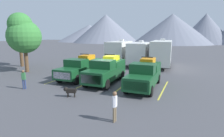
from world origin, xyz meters
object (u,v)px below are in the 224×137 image
object	(u,v)px
pickup_truck_a	(81,67)
pickup_truck_b	(106,70)
dog	(69,90)
pickup_truck_c	(145,74)
person_a	(115,105)
person_b	(24,78)
camper_trailer_b	(140,53)
camper_trailer_c	(162,52)
camper_trailer_a	(120,51)

from	to	relation	value
pickup_truck_a	pickup_truck_b	world-z (taller)	pickup_truck_b
pickup_truck_a	dog	size ratio (longest dim) A/B	6.15
pickup_truck_b	pickup_truck_c	xyz separation A→B (m)	(3.65, -0.05, -0.05)
person_a	person_b	xyz separation A→B (m)	(-9.08, 2.28, -0.01)
pickup_truck_a	dog	world-z (taller)	pickup_truck_a
pickup_truck_b	camper_trailer_b	size ratio (longest dim) A/B	0.75
pickup_truck_c	person_a	xyz separation A→B (m)	(0.10, -6.82, -0.23)
camper_trailer_c	camper_trailer_b	bearing A→B (deg)	-172.59
camper_trailer_b	dog	xyz separation A→B (m)	(-1.09, -15.12, -1.43)
pickup_truck_b	camper_trailer_a	xyz separation A→B (m)	(-2.93, 11.04, 0.76)
pickup_truck_a	dog	distance (m)	5.74
camper_trailer_a	camper_trailer_c	bearing A→B (deg)	-2.09
camper_trailer_b	person_b	bearing A→B (deg)	-110.82
pickup_truck_b	camper_trailer_a	distance (m)	11.45
pickup_truck_c	person_a	size ratio (longest dim) A/B	3.64
camper_trailer_c	person_b	size ratio (longest dim) A/B	5.69
pickup_truck_b	camper_trailer_c	bearing A→B (deg)	72.39
camper_trailer_c	person_a	size ratio (longest dim) A/B	5.60
camper_trailer_a	person_a	world-z (taller)	camper_trailer_a
pickup_truck_c	dog	xyz separation A→B (m)	(-4.36, -4.66, -0.67)
pickup_truck_a	camper_trailer_a	bearing A→B (deg)	88.97
camper_trailer_b	person_a	distance (m)	17.64
pickup_truck_a	person_b	size ratio (longest dim) A/B	3.64
pickup_truck_b	person_b	bearing A→B (deg)	-139.21
camper_trailer_a	person_a	bearing A→B (deg)	-69.55
person_a	camper_trailer_a	bearing A→B (deg)	110.45
pickup_truck_a	pickup_truck_c	world-z (taller)	pickup_truck_c
camper_trailer_c	person_b	distance (m)	17.75
pickup_truck_c	camper_trailer_b	world-z (taller)	camper_trailer_b
pickup_truck_b	camper_trailer_c	size ratio (longest dim) A/B	0.62
person_a	camper_trailer_c	bearing A→B (deg)	91.04
camper_trailer_c	person_b	world-z (taller)	camper_trailer_c
camper_trailer_c	person_a	world-z (taller)	camper_trailer_c
pickup_truck_a	camper_trailer_a	world-z (taller)	camper_trailer_a
camper_trailer_a	camper_trailer_c	world-z (taller)	camper_trailer_c
pickup_truck_a	pickup_truck_c	size ratio (longest dim) A/B	0.99
pickup_truck_c	person_b	bearing A→B (deg)	-153.16
pickup_truck_a	person_a	world-z (taller)	pickup_truck_a
camper_trailer_b	dog	world-z (taller)	camper_trailer_b
pickup_truck_a	camper_trailer_c	bearing A→B (deg)	57.69
pickup_truck_c	dog	size ratio (longest dim) A/B	6.24
dog	camper_trailer_c	bearing A→B (deg)	75.07
camper_trailer_b	camper_trailer_a	bearing A→B (deg)	169.26
person_b	dog	xyz separation A→B (m)	(4.62, -0.12, -0.43)
pickup_truck_b	camper_trailer_a	bearing A→B (deg)	104.85
pickup_truck_a	camper_trailer_b	world-z (taller)	camper_trailer_b
camper_trailer_c	dog	size ratio (longest dim) A/B	9.60
camper_trailer_b	camper_trailer_c	size ratio (longest dim) A/B	0.83
pickup_truck_c	person_b	world-z (taller)	pickup_truck_c
pickup_truck_a	pickup_truck_c	bearing A→B (deg)	-4.26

